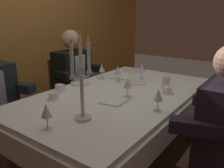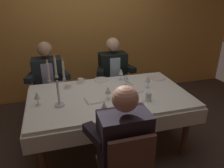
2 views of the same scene
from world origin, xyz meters
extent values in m
plane|color=#3B302B|center=(0.00, 0.00, 0.00)|extent=(12.00, 12.00, 0.00)
cube|color=#CA8E40|center=(0.00, 1.66, 1.35)|extent=(6.00, 0.12, 2.70)
cube|color=white|center=(0.00, 0.00, 0.72)|extent=(1.90, 1.10, 0.04)
cube|color=white|center=(0.00, 0.00, 0.61)|extent=(1.94, 1.14, 0.18)
cylinder|color=brown|center=(0.83, -0.43, 0.35)|extent=(0.07, 0.07, 0.70)
cylinder|color=brown|center=(-0.83, 0.43, 0.35)|extent=(0.07, 0.07, 0.70)
cylinder|color=brown|center=(0.83, 0.43, 0.35)|extent=(0.07, 0.07, 0.70)
cylinder|color=silver|center=(-0.60, -0.12, 0.75)|extent=(0.11, 0.11, 0.02)
cylinder|color=silver|center=(-0.60, -0.12, 0.90)|extent=(0.02, 0.02, 0.28)
cylinder|color=silver|center=(-0.60, -0.12, 1.08)|extent=(0.04, 0.04, 0.02)
cylinder|color=white|center=(-0.60, -0.12, 1.18)|extent=(0.02, 0.02, 0.19)
ellipsoid|color=yellow|center=(-0.60, -0.12, 1.30)|extent=(0.02, 0.02, 0.03)
cylinder|color=silver|center=(-0.56, -0.12, 1.02)|extent=(0.07, 0.01, 0.01)
cylinder|color=silver|center=(-0.52, -0.12, 1.04)|extent=(0.04, 0.04, 0.02)
cylinder|color=white|center=(-0.52, -0.12, 1.14)|extent=(0.02, 0.02, 0.19)
ellipsoid|color=yellow|center=(-0.52, -0.12, 1.26)|extent=(0.02, 0.02, 0.03)
cylinder|color=silver|center=(-0.63, -0.12, 1.02)|extent=(0.07, 0.01, 0.01)
cylinder|color=silver|center=(-0.67, -0.12, 1.04)|extent=(0.04, 0.04, 0.02)
cylinder|color=white|center=(-0.67, -0.12, 1.14)|extent=(0.02, 0.02, 0.19)
ellipsoid|color=yellow|center=(-0.67, -0.12, 1.26)|extent=(0.02, 0.02, 0.03)
cylinder|color=white|center=(0.34, 0.04, 0.75)|extent=(0.22, 0.22, 0.01)
cylinder|color=white|center=(0.01, 0.47, 0.75)|extent=(0.20, 0.20, 0.01)
cylinder|color=white|center=(0.79, 0.32, 0.75)|extent=(0.25, 0.25, 0.01)
cylinder|color=silver|center=(-0.18, -0.45, 0.74)|extent=(0.06, 0.06, 0.00)
cylinder|color=silver|center=(-0.18, -0.45, 0.78)|extent=(0.01, 0.01, 0.07)
cone|color=silver|center=(-0.18, -0.45, 0.86)|extent=(0.07, 0.07, 0.08)
cylinder|color=#E0D172|center=(-0.18, -0.45, 0.84)|extent=(0.04, 0.04, 0.03)
cylinder|color=silver|center=(0.28, 0.41, 0.74)|extent=(0.06, 0.06, 0.00)
cylinder|color=silver|center=(0.28, 0.41, 0.78)|extent=(0.01, 0.01, 0.07)
cone|color=silver|center=(0.28, 0.41, 0.86)|extent=(0.07, 0.07, 0.08)
cylinder|color=silver|center=(-0.82, -0.04, 0.74)|extent=(0.06, 0.06, 0.00)
cylinder|color=silver|center=(-0.82, -0.04, 0.78)|extent=(0.01, 0.01, 0.07)
cone|color=silver|center=(-0.82, -0.04, 0.86)|extent=(0.07, 0.07, 0.08)
cylinder|color=maroon|center=(-0.82, -0.04, 0.84)|extent=(0.04, 0.04, 0.03)
cylinder|color=silver|center=(0.53, 0.06, 0.74)|extent=(0.06, 0.06, 0.00)
cylinder|color=silver|center=(0.53, 0.06, 0.78)|extent=(0.01, 0.01, 0.07)
cone|color=silver|center=(0.53, 0.06, 0.86)|extent=(0.07, 0.07, 0.08)
cylinder|color=#E0D172|center=(0.53, 0.06, 0.84)|extent=(0.04, 0.04, 0.03)
cylinder|color=silver|center=(-0.05, -0.12, 0.74)|extent=(0.06, 0.06, 0.00)
cylinder|color=silver|center=(-0.05, -0.12, 0.78)|extent=(0.01, 0.01, 0.07)
cone|color=silver|center=(-0.05, -0.12, 0.86)|extent=(0.07, 0.07, 0.08)
cylinder|color=#E0D172|center=(-0.05, -0.12, 0.84)|extent=(0.04, 0.04, 0.03)
cylinder|color=silver|center=(0.28, 0.21, 0.74)|extent=(0.06, 0.06, 0.00)
cylinder|color=silver|center=(0.28, 0.21, 0.78)|extent=(0.01, 0.01, 0.07)
cone|color=silver|center=(0.28, 0.21, 0.86)|extent=(0.07, 0.07, 0.08)
cylinder|color=maroon|center=(0.28, 0.21, 0.84)|extent=(0.04, 0.04, 0.03)
cylinder|color=silver|center=(0.38, -0.28, 0.79)|extent=(0.07, 0.07, 0.10)
cylinder|color=white|center=(0.23, -0.35, 0.74)|extent=(0.12, 0.12, 0.01)
cylinder|color=white|center=(0.23, -0.35, 0.77)|extent=(0.08, 0.08, 0.05)
torus|color=white|center=(0.28, -0.35, 0.78)|extent=(0.04, 0.01, 0.04)
cylinder|color=white|center=(-0.28, 0.46, 0.74)|extent=(0.12, 0.12, 0.01)
cylinder|color=white|center=(-0.28, 0.46, 0.77)|extent=(0.08, 0.08, 0.05)
torus|color=white|center=(-0.23, 0.46, 0.78)|extent=(0.04, 0.01, 0.04)
cylinder|color=white|center=(-0.46, 0.33, 0.74)|extent=(0.12, 0.12, 0.01)
cylinder|color=white|center=(-0.46, 0.33, 0.77)|extent=(0.08, 0.08, 0.05)
torus|color=white|center=(-0.41, 0.33, 0.78)|extent=(0.04, 0.01, 0.04)
cube|color=#B7B7BC|center=(0.35, 0.27, 0.74)|extent=(0.06, 0.17, 0.01)
cube|color=#B7B7BC|center=(-0.30, -0.10, 0.74)|extent=(0.04, 0.17, 0.01)
cube|color=#B7B7BC|center=(-0.19, -0.18, 0.74)|extent=(0.17, 0.03, 0.01)
cylinder|color=brown|center=(-0.53, 0.70, 0.21)|extent=(0.04, 0.04, 0.42)
cylinder|color=brown|center=(-0.53, 1.06, 0.21)|extent=(0.04, 0.04, 0.42)
cube|color=black|center=(-0.49, 0.78, 0.77)|extent=(0.19, 0.34, 0.08)
cube|color=brown|center=(-0.11, -0.88, 0.44)|extent=(0.42, 0.42, 0.04)
cube|color=black|center=(-0.11, -0.88, 0.73)|extent=(0.42, 0.26, 0.54)
cube|color=#8F9FAB|center=(-0.11, -0.75, 0.76)|extent=(0.16, 0.01, 0.40)
cube|color=black|center=(0.11, -0.78, 0.77)|extent=(0.19, 0.34, 0.08)
cube|color=black|center=(-0.33, -0.78, 0.77)|extent=(0.19, 0.34, 0.08)
cylinder|color=brown|center=(0.11, 0.70, 0.21)|extent=(0.04, 0.04, 0.42)
cylinder|color=brown|center=(0.47, 0.70, 0.21)|extent=(0.04, 0.04, 0.42)
cylinder|color=brown|center=(0.11, 1.06, 0.21)|extent=(0.04, 0.04, 0.42)
cylinder|color=brown|center=(0.47, 1.06, 0.21)|extent=(0.04, 0.04, 0.42)
cube|color=brown|center=(0.29, 0.88, 0.44)|extent=(0.42, 0.42, 0.04)
cube|color=brown|center=(0.29, 1.07, 0.68)|extent=(0.38, 0.04, 0.44)
cube|color=black|center=(0.29, 0.88, 0.73)|extent=(0.42, 0.26, 0.54)
cube|color=#ADCCE6|center=(0.29, 0.75, 0.76)|extent=(0.16, 0.01, 0.40)
sphere|color=#DCAF8C|center=(0.29, 0.88, 1.14)|extent=(0.21, 0.21, 0.21)
cube|color=black|center=(0.07, 0.78, 0.77)|extent=(0.19, 0.34, 0.08)
cube|color=black|center=(0.51, 0.78, 0.77)|extent=(0.19, 0.34, 0.08)
camera|label=1|loc=(-1.62, -1.09, 1.40)|focal=37.18mm
camera|label=2|loc=(-0.62, -2.28, 1.90)|focal=34.91mm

